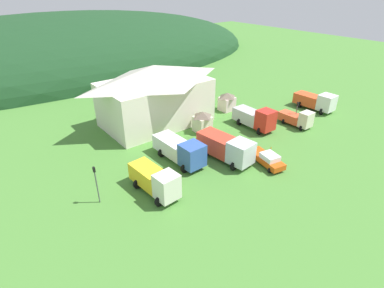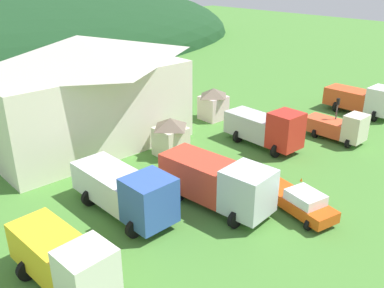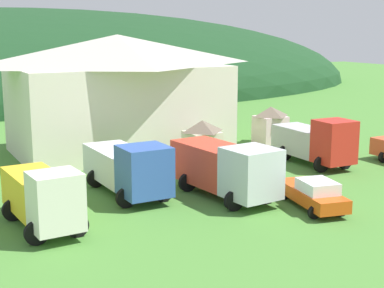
% 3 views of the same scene
% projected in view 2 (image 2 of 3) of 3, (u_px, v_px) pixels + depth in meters
% --- Properties ---
extents(ground_plane, '(200.00, 200.00, 0.00)m').
position_uv_depth(ground_plane, '(218.00, 196.00, 27.89)').
color(ground_plane, '#477F33').
extents(depot_building, '(17.01, 10.49, 9.10)m').
position_uv_depth(depot_building, '(82.00, 90.00, 34.46)').
color(depot_building, silver).
rests_on(depot_building, ground).
extents(play_shed_cream, '(2.42, 2.38, 3.15)m').
position_uv_depth(play_shed_cream, '(171.00, 136.00, 33.29)').
color(play_shed_cream, beige).
rests_on(play_shed_cream, ground).
extents(play_shed_pink, '(2.54, 2.34, 3.14)m').
position_uv_depth(play_shed_pink, '(213.00, 103.00, 41.24)').
color(play_shed_pink, beige).
rests_on(play_shed_pink, ground).
extents(heavy_rig_striped, '(3.27, 6.64, 3.23)m').
position_uv_depth(heavy_rig_striped, '(65.00, 261.00, 19.24)').
color(heavy_rig_striped, silver).
rests_on(heavy_rig_striped, ground).
extents(box_truck_blue, '(3.46, 7.88, 3.29)m').
position_uv_depth(box_truck_blue, '(126.00, 190.00, 25.23)').
color(box_truck_blue, '#3356AD').
rests_on(box_truck_blue, ground).
extents(tow_truck_silver, '(3.84, 7.75, 3.27)m').
position_uv_depth(tow_truck_silver, '(218.00, 181.00, 26.00)').
color(tow_truck_silver, silver).
rests_on(tow_truck_silver, ground).
extents(crane_truck_red, '(3.24, 6.85, 3.49)m').
position_uv_depth(crane_truck_red, '(267.00, 128.00, 34.75)').
color(crane_truck_red, red).
rests_on(crane_truck_red, ground).
extents(light_truck_cream, '(2.52, 5.21, 2.69)m').
position_uv_depth(light_truck_cream, '(339.00, 127.00, 36.20)').
color(light_truck_cream, beige).
rests_on(light_truck_cream, ground).
extents(heavy_rig_white, '(3.40, 6.91, 3.15)m').
position_uv_depth(heavy_rig_white, '(364.00, 99.00, 42.45)').
color(heavy_rig_white, white).
rests_on(heavy_rig_white, ground).
extents(service_pickup_orange, '(2.90, 5.45, 1.66)m').
position_uv_depth(service_pickup_orange, '(299.00, 201.00, 25.67)').
color(service_pickup_orange, '#DB4E13').
rests_on(service_pickup_orange, ground).
extents(traffic_light_east, '(0.20, 0.32, 3.56)m').
position_uv_depth(traffic_light_east, '(336.00, 113.00, 36.65)').
color(traffic_light_east, '#4C4C51').
rests_on(traffic_light_east, ground).
extents(traffic_cone_near_pickup, '(0.36, 0.36, 0.63)m').
position_uv_depth(traffic_cone_near_pickup, '(176.00, 182.00, 29.73)').
color(traffic_cone_near_pickup, orange).
rests_on(traffic_cone_near_pickup, ground).
extents(traffic_cone_mid_row, '(0.36, 0.36, 0.53)m').
position_uv_depth(traffic_cone_mid_row, '(301.00, 181.00, 29.80)').
color(traffic_cone_mid_row, orange).
rests_on(traffic_cone_mid_row, ground).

